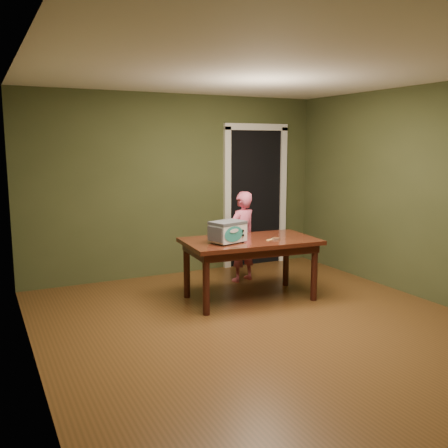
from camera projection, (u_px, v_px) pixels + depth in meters
name	position (u px, v px, depth m)	size (l,w,h in m)	color
floor	(266.00, 327.00, 5.21)	(5.00, 5.00, 0.00)	brown
room_shell	(268.00, 163.00, 4.94)	(4.52, 5.02, 2.61)	#404826
doorway	(246.00, 196.00, 8.07)	(1.10, 0.66, 2.25)	black
dining_table	(250.00, 247.00, 6.07)	(1.66, 1.02, 0.75)	#38160C
toy_oven	(228.00, 231.00, 5.83)	(0.47, 0.38, 0.25)	#4C4F54
baking_pan	(276.00, 239.00, 6.04)	(0.10, 0.10, 0.02)	silver
spatula	(271.00, 239.00, 6.03)	(0.18, 0.03, 0.01)	#F6C96B
child	(242.00, 237.00, 6.89)	(0.46, 0.30, 1.25)	#DF5C7D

